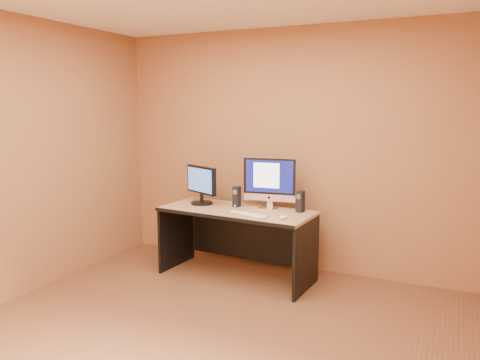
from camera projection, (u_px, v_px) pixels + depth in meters
The scene contains 11 objects.
floor at pixel (198, 347), 3.48m from camera, with size 4.00×4.00×0.00m, color brown.
walls at pixel (195, 175), 3.28m from camera, with size 4.00×4.00×2.60m, color #90583A, non-canonical shape.
desk at pixel (237, 243), 4.85m from camera, with size 1.57×0.69×0.72m, color tan, non-canonical shape.
imac at pixel (269, 183), 4.81m from camera, with size 0.56×0.21×0.54m, color silver, non-canonical shape.
second_monitor at pixel (202, 185), 5.03m from camera, with size 0.47×0.23×0.41m, color black, non-canonical shape.
speaker_left at pixel (237, 197), 4.91m from camera, with size 0.07×0.07×0.22m, color black, non-canonical shape.
speaker_right at pixel (300, 202), 4.66m from camera, with size 0.07×0.07×0.22m, color black, non-canonical shape.
keyboard at pixel (248, 215), 4.53m from camera, with size 0.42×0.11×0.02m, color silver.
mouse at pixel (284, 217), 4.40m from camera, with size 0.06×0.10×0.04m, color silver.
cable_a at pixel (269, 207), 4.90m from camera, with size 0.01×0.01×0.22m, color black.
cable_b at pixel (270, 206), 4.96m from camera, with size 0.01×0.01×0.18m, color black.
Camera 1 is at (1.66, -2.80, 1.78)m, focal length 35.00 mm.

